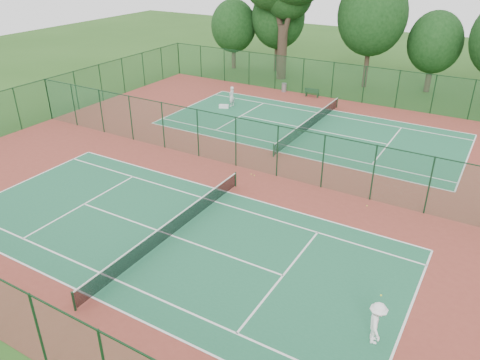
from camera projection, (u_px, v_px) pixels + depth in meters
name	position (u px, v px, depth m)	size (l,w,h in m)	color
ground	(256.00, 171.00, 31.11)	(120.00, 120.00, 0.00)	#275119
red_pad	(256.00, 171.00, 31.11)	(40.00, 36.00, 0.01)	maroon
court_near	(172.00, 236.00, 24.20)	(23.77, 10.97, 0.01)	#1F6241
court_far	(309.00, 129.00, 38.00)	(23.77, 10.97, 0.01)	#206744
fence_north	(348.00, 82.00, 44.10)	(40.00, 0.09, 3.50)	#184826
fence_south	(10.00, 317.00, 16.51)	(40.00, 0.09, 3.50)	#1A4E2E
fence_west	(48.00, 99.00, 39.38)	(0.09, 36.00, 3.50)	#164428
fence_divider	(256.00, 146.00, 30.31)	(40.00, 0.09, 3.50)	#1A4F31
tennis_net_near	(171.00, 227.00, 23.96)	(0.10, 12.90, 0.97)	#13361D
tennis_net_far	(310.00, 123.00, 37.76)	(0.10, 12.90, 0.97)	#14371B
player_near	(377.00, 323.00, 17.39)	(1.17, 0.67, 1.81)	white
player_far	(232.00, 96.00, 42.84)	(0.67, 0.44, 1.85)	silver
trash_bin	(284.00, 87.00, 47.28)	(0.48, 0.48, 0.87)	gray
bench	(312.00, 92.00, 45.63)	(1.47, 0.54, 0.89)	#13371A
kit_bag	(224.00, 106.00, 42.70)	(0.87, 0.33, 0.33)	silver
stray_ball_a	(251.00, 174.00, 30.55)	(0.07, 0.07, 0.07)	#D4E034
stray_ball_b	(367.00, 206.00, 26.89)	(0.07, 0.07, 0.07)	yellow
stray_ball_c	(254.00, 175.00, 30.36)	(0.07, 0.07, 0.07)	gold
evergreen_row	(370.00, 86.00, 49.47)	(39.00, 5.00, 12.00)	black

